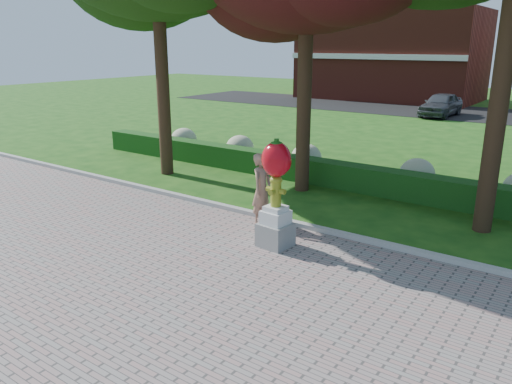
% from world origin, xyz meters
% --- Properties ---
extents(ground, '(100.00, 100.00, 0.00)m').
position_xyz_m(ground, '(0.00, 0.00, 0.00)').
color(ground, '#174A12').
rests_on(ground, ground).
extents(walkway, '(40.00, 14.00, 0.04)m').
position_xyz_m(walkway, '(0.00, -4.00, 0.02)').
color(walkway, gray).
rests_on(walkway, ground).
extents(curb, '(40.00, 0.18, 0.15)m').
position_xyz_m(curb, '(0.00, 3.00, 0.07)').
color(curb, '#ADADA5').
rests_on(curb, ground).
extents(lawn_hedge, '(24.00, 0.70, 0.80)m').
position_xyz_m(lawn_hedge, '(0.00, 7.00, 0.40)').
color(lawn_hedge, '#134012').
rests_on(lawn_hedge, ground).
extents(hydrangea_row, '(20.10, 1.10, 0.99)m').
position_xyz_m(hydrangea_row, '(0.57, 8.00, 0.55)').
color(hydrangea_row, '#ABB389').
rests_on(hydrangea_row, ground).
extents(street, '(50.00, 8.00, 0.02)m').
position_xyz_m(street, '(0.00, 28.00, 0.01)').
color(street, black).
rests_on(street, ground).
extents(building_left, '(14.00, 8.00, 7.00)m').
position_xyz_m(building_left, '(-10.00, 34.00, 3.50)').
color(building_left, maroon).
rests_on(building_left, ground).
extents(hydrant_sculpture, '(0.73, 0.73, 2.48)m').
position_xyz_m(hydrant_sculpture, '(-0.11, 1.60, 1.35)').
color(hydrant_sculpture, gray).
rests_on(hydrant_sculpture, walkway).
extents(woman, '(0.50, 0.71, 1.84)m').
position_xyz_m(woman, '(-1.19, 2.60, 0.96)').
color(woman, '#9F705B').
rests_on(woman, walkway).
extents(parked_car, '(1.93, 4.42, 1.48)m').
position_xyz_m(parked_car, '(-3.28, 25.53, 0.76)').
color(parked_car, '#45494E').
rests_on(parked_car, street).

